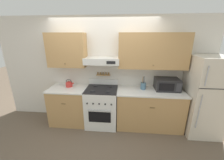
{
  "coord_description": "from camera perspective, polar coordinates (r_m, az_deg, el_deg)",
  "views": [
    {
      "loc": [
        0.52,
        -2.62,
        2.11
      ],
      "look_at": [
        0.25,
        0.27,
        1.16
      ],
      "focal_mm": 22.0,
      "sensor_mm": 36.0,
      "label": 1
    }
  ],
  "objects": [
    {
      "name": "utensil_crock",
      "position": [
        3.27,
        12.82,
        -2.35
      ],
      "size": [
        0.12,
        0.12,
        0.31
      ],
      "color": "slate",
      "rests_on": "counter_right"
    },
    {
      "name": "microwave",
      "position": [
        3.39,
        21.9,
        -1.65
      ],
      "size": [
        0.53,
        0.4,
        0.26
      ],
      "color": "#232326",
      "rests_on": "counter_right"
    },
    {
      "name": "counter_right",
      "position": [
        3.44,
        15.07,
        -11.35
      ],
      "size": [
        1.51,
        0.66,
        0.91
      ],
      "color": "tan",
      "rests_on": "ground_plane"
    },
    {
      "name": "ground_plane",
      "position": [
        3.4,
        -4.91,
        -20.38
      ],
      "size": [
        16.0,
        16.0,
        0.0
      ],
      "primitive_type": "plane",
      "color": "brown"
    },
    {
      "name": "wall_back",
      "position": [
        3.32,
        -1.3,
        6.76
      ],
      "size": [
        5.2,
        0.46,
        2.55
      ],
      "color": "silver",
      "rests_on": "ground_plane"
    },
    {
      "name": "stove_range",
      "position": [
        3.4,
        -4.2,
        -10.86
      ],
      "size": [
        0.73,
        0.7,
        1.07
      ],
      "color": "white",
      "rests_on": "ground_plane"
    },
    {
      "name": "tea_kettle",
      "position": [
        3.5,
        -17.41,
        -1.53
      ],
      "size": [
        0.2,
        0.16,
        0.19
      ],
      "color": "red",
      "rests_on": "counter_left"
    },
    {
      "name": "refrigerator",
      "position": [
        3.59,
        33.87,
        -5.52
      ],
      "size": [
        0.69,
        0.79,
        1.73
      ],
      "color": "beige",
      "rests_on": "ground_plane"
    },
    {
      "name": "counter_left",
      "position": [
        3.64,
        -17.12,
        -9.85
      ],
      "size": [
        0.9,
        0.66,
        0.91
      ],
      "color": "tan",
      "rests_on": "ground_plane"
    }
  ]
}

